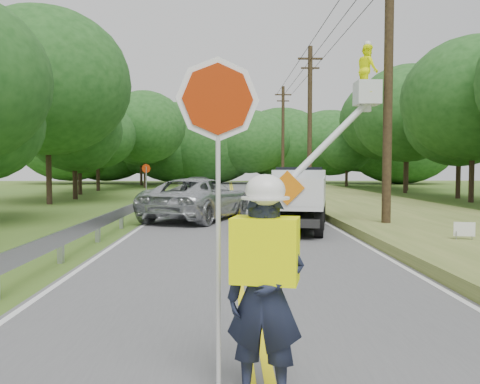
{
  "coord_description": "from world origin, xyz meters",
  "views": [
    {
      "loc": [
        -0.31,
        -6.57,
        2.16
      ],
      "look_at": [
        0.0,
        6.0,
        1.5
      ],
      "focal_mm": 35.06,
      "sensor_mm": 36.0,
      "label": 1
    }
  ],
  "objects": [
    {
      "name": "ground",
      "position": [
        0.0,
        0.0,
        0.0
      ],
      "size": [
        140.0,
        140.0,
        0.0
      ],
      "primitive_type": "plane",
      "color": "#34591F",
      "rests_on": "ground"
    },
    {
      "name": "road",
      "position": [
        0.0,
        14.0,
        0.01
      ],
      "size": [
        7.2,
        96.0,
        0.03
      ],
      "color": "#545456",
      "rests_on": "ground"
    },
    {
      "name": "guardrail",
      "position": [
        -4.02,
        14.91,
        0.55
      ],
      "size": [
        0.18,
        48.0,
        0.77
      ],
      "color": "#A0A2A8",
      "rests_on": "ground"
    },
    {
      "name": "utility_poles",
      "position": [
        5.0,
        17.02,
        5.27
      ],
      "size": [
        1.6,
        43.3,
        10.0
      ],
      "color": "black",
      "rests_on": "ground"
    },
    {
      "name": "tall_grass_verge",
      "position": [
        7.1,
        14.0,
        0.15
      ],
      "size": [
        7.0,
        96.0,
        0.3
      ],
      "primitive_type": "cube",
      "color": "#53692A",
      "rests_on": "ground"
    },
    {
      "name": "treeline_left",
      "position": [
        -10.57,
        29.3,
        5.81
      ],
      "size": [
        11.04,
        54.8,
        11.33
      ],
      "color": "#332319",
      "rests_on": "ground"
    },
    {
      "name": "treeline_right",
      "position": [
        15.46,
        25.5,
        6.43
      ],
      "size": [
        11.18,
        53.94,
        11.7
      ],
      "color": "#332319",
      "rests_on": "ground"
    },
    {
      "name": "treeline_horizon",
      "position": [
        -0.65,
        56.19,
        5.5
      ],
      "size": [
        57.29,
        14.58,
        11.11
      ],
      "color": "#1A4517",
      "rests_on": "ground"
    },
    {
      "name": "flagger",
      "position": [
        0.01,
        -2.4,
        1.14
      ],
      "size": [
        1.2,
        0.61,
        3.15
      ],
      "color": "#191E33",
      "rests_on": "road"
    },
    {
      "name": "bucket_truck",
      "position": [
        2.44,
        10.7,
        1.45
      ],
      "size": [
        4.29,
        6.49,
        6.19
      ],
      "color": "black",
      "rests_on": "road"
    },
    {
      "name": "suv_silver",
      "position": [
        -1.54,
        12.79,
        0.87
      ],
      "size": [
        4.85,
        6.74,
        1.71
      ],
      "primitive_type": "imported",
      "rotation": [
        0.0,
        0.0,
        2.77
      ],
      "color": "#B0B4B8",
      "rests_on": "road"
    },
    {
      "name": "suv_darkgrey",
      "position": [
        -2.4,
        26.88,
        0.76
      ],
      "size": [
        2.52,
        5.29,
        1.49
      ],
      "primitive_type": "imported",
      "rotation": [
        0.0,
        0.0,
        3.06
      ],
      "color": "#323638",
      "rests_on": "road"
    },
    {
      "name": "stop_sign_permanent",
      "position": [
        -4.81,
        19.18,
        1.55
      ],
      "size": [
        0.45,
        0.26,
        2.36
      ],
      "color": "#A0A2A8",
      "rests_on": "ground"
    },
    {
      "name": "yard_sign",
      "position": [
        5.77,
        5.28,
        0.54
      ],
      "size": [
        0.51,
        0.15,
        0.75
      ],
      "color": "white",
      "rests_on": "ground"
    }
  ]
}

